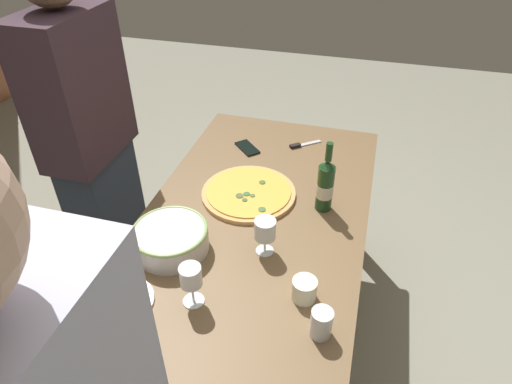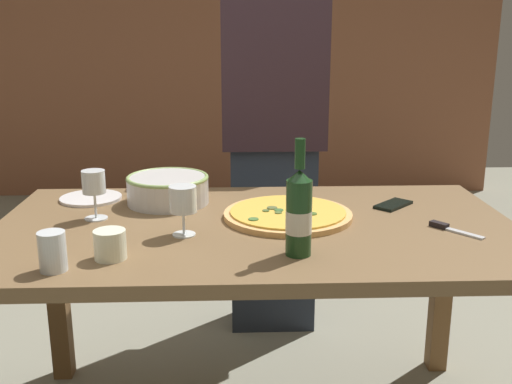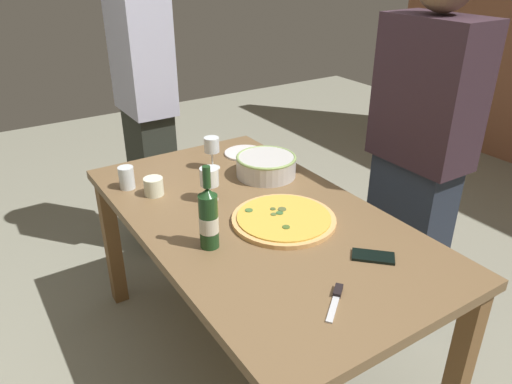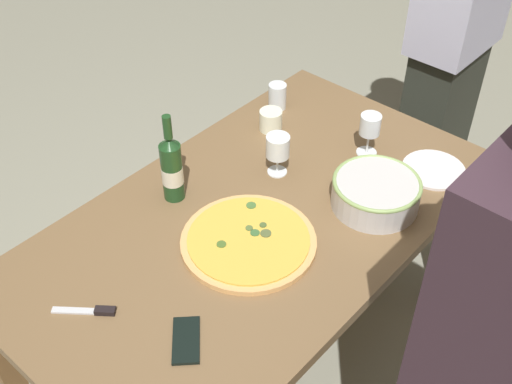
{
  "view_description": "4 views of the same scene",
  "coord_description": "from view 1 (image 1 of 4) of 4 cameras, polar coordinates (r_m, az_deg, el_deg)",
  "views": [
    {
      "loc": [
        -1.36,
        -0.38,
        1.91
      ],
      "look_at": [
        0.0,
        0.0,
        0.85
      ],
      "focal_mm": 31.09,
      "sensor_mm": 36.0,
      "label": 1
    },
    {
      "loc": [
        -0.07,
        -1.74,
        1.32
      ],
      "look_at": [
        0.0,
        0.0,
        0.85
      ],
      "focal_mm": 42.06,
      "sensor_mm": 36.0,
      "label": 2
    },
    {
      "loc": [
        1.43,
        -0.92,
        1.71
      ],
      "look_at": [
        0.0,
        0.0,
        0.85
      ],
      "focal_mm": 34.29,
      "sensor_mm": 36.0,
      "label": 3
    },
    {
      "loc": [
        1.1,
        0.98,
        2.13
      ],
      "look_at": [
        0.0,
        0.0,
        0.85
      ],
      "focal_mm": 45.43,
      "sensor_mm": 36.0,
      "label": 4
    }
  ],
  "objects": [
    {
      "name": "ground_plane",
      "position": [
        2.38,
        -0.0,
        -16.67
      ],
      "size": [
        8.0,
        8.0,
        0.0
      ],
      "primitive_type": "plane",
      "color": "gray"
    },
    {
      "name": "dining_table",
      "position": [
        1.89,
        -0.0,
        -4.74
      ],
      "size": [
        1.6,
        0.9,
        0.75
      ],
      "color": "brown",
      "rests_on": "ground"
    },
    {
      "name": "pizza",
      "position": [
        1.91,
        -0.95,
        -0.09
      ],
      "size": [
        0.41,
        0.41,
        0.03
      ],
      "color": "#E4A964",
      "rests_on": "dining_table"
    },
    {
      "name": "serving_bowl",
      "position": [
        1.66,
        -10.92,
        -5.84
      ],
      "size": [
        0.28,
        0.28,
        0.1
      ],
      "color": "silver",
      "rests_on": "dining_table"
    },
    {
      "name": "wine_bottle",
      "position": [
        1.8,
        8.9,
        0.92
      ],
      "size": [
        0.07,
        0.07,
        0.31
      ],
      "color": "#1C411D",
      "rests_on": "dining_table"
    },
    {
      "name": "wine_glass_near_pizza",
      "position": [
        1.59,
        1.17,
        -4.92
      ],
      "size": [
        0.08,
        0.08,
        0.15
      ],
      "color": "white",
      "rests_on": "dining_table"
    },
    {
      "name": "wine_glass_by_bottle",
      "position": [
        1.43,
        -8.39,
        -10.83
      ],
      "size": [
        0.07,
        0.07,
        0.16
      ],
      "color": "white",
      "rests_on": "dining_table"
    },
    {
      "name": "cup_amber",
      "position": [
        1.49,
        6.23,
        -12.35
      ],
      "size": [
        0.08,
        0.08,
        0.08
      ],
      "primitive_type": "cylinder",
      "color": "white",
      "rests_on": "dining_table"
    },
    {
      "name": "cup_ceramic",
      "position": [
        1.4,
        8.39,
        -16.35
      ],
      "size": [
        0.07,
        0.07,
        0.1
      ],
      "primitive_type": "cylinder",
      "color": "white",
      "rests_on": "dining_table"
    },
    {
      "name": "side_plate",
      "position": [
        1.56,
        -16.92,
        -13.28
      ],
      "size": [
        0.21,
        0.21,
        0.01
      ],
      "primitive_type": "cylinder",
      "color": "white",
      "rests_on": "dining_table"
    },
    {
      "name": "cell_phone",
      "position": [
        2.24,
        -1.13,
        5.7
      ],
      "size": [
        0.15,
        0.15,
        0.01
      ],
      "primitive_type": "cube",
      "rotation": [
        0.0,
        0.0,
        5.5
      ],
      "color": "black",
      "rests_on": "dining_table"
    },
    {
      "name": "pizza_knife",
      "position": [
        2.27,
        5.83,
        6.06
      ],
      "size": [
        0.13,
        0.15,
        0.02
      ],
      "color": "silver",
      "rests_on": "dining_table"
    },
    {
      "name": "person_host",
      "position": [
        2.16,
        -20.41,
        5.27
      ],
      "size": [
        0.44,
        0.24,
        1.7
      ],
      "rotation": [
        0.0,
        0.0,
        -1.7
      ],
      "color": "#262D3C",
      "rests_on": "ground"
    }
  ]
}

